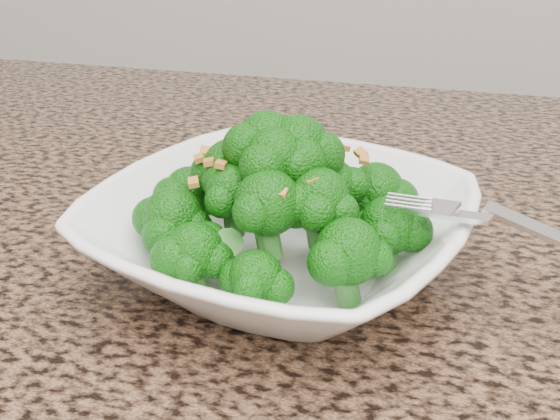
% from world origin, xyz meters
% --- Properties ---
extents(granite_counter, '(1.64, 1.04, 0.03)m').
position_xyz_m(granite_counter, '(0.00, 0.30, 0.89)').
color(granite_counter, brown).
rests_on(granite_counter, cabinet).
extents(bowl, '(0.30, 0.30, 0.06)m').
position_xyz_m(bowl, '(-0.07, 0.33, 0.93)').
color(bowl, white).
rests_on(bowl, granite_counter).
extents(broccoli_pile, '(0.22, 0.22, 0.07)m').
position_xyz_m(broccoli_pile, '(-0.07, 0.33, 1.00)').
color(broccoli_pile, '#11610B').
rests_on(broccoli_pile, bowl).
extents(garlic_topping, '(0.13, 0.13, 0.01)m').
position_xyz_m(garlic_topping, '(-0.07, 0.33, 1.04)').
color(garlic_topping, '#C77C30').
rests_on(garlic_topping, broccoli_pile).
extents(fork, '(0.19, 0.08, 0.01)m').
position_xyz_m(fork, '(0.06, 0.31, 0.97)').
color(fork, silver).
rests_on(fork, bowl).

